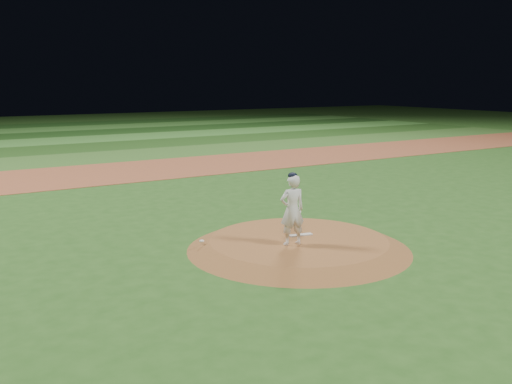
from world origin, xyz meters
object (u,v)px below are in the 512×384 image
pitcher_on_mound (292,209)px  pitching_rubber (301,235)px  pitchers_mound (298,244)px  rosin_bag (202,241)px

pitcher_on_mound → pitching_rubber: bearing=39.4°
pitchers_mound → pitching_rubber: (0.24, 0.24, 0.14)m
pitchers_mound → pitching_rubber: 0.37m
pitching_rubber → pitcher_on_mound: size_ratio=0.35×
pitching_rubber → rosin_bag: 2.52m
pitchers_mound → rosin_bag: 2.38m
pitchers_mound → rosin_bag: bearing=155.4°
pitchers_mound → rosin_bag: rosin_bag is taller
pitcher_on_mound → pitchers_mound: bearing=35.7°
rosin_bag → pitcher_on_mound: (1.75, -1.29, 0.82)m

